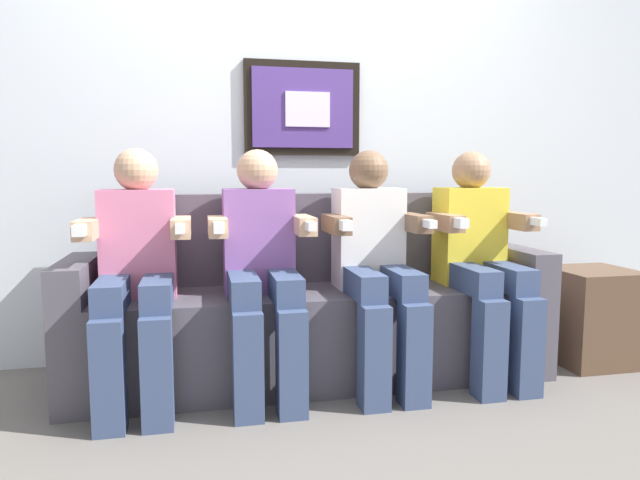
# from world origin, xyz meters

# --- Properties ---
(ground_plane) EXTENTS (6.09, 6.09, 0.00)m
(ground_plane) POSITION_xyz_m (0.00, 0.00, 0.00)
(ground_plane) COLOR #66605B
(back_wall_assembly) EXTENTS (4.68, 0.10, 2.60)m
(back_wall_assembly) POSITION_xyz_m (0.00, 0.76, 1.30)
(back_wall_assembly) COLOR silver
(back_wall_assembly) RESTS_ON ground_plane
(couch) EXTENTS (2.28, 0.58, 0.90)m
(couch) POSITION_xyz_m (0.00, 0.33, 0.31)
(couch) COLOR #514C56
(couch) RESTS_ON ground_plane
(person_leftmost) EXTENTS (0.46, 0.56, 1.11)m
(person_leftmost) POSITION_xyz_m (-0.80, 0.16, 0.61)
(person_leftmost) COLOR pink
(person_leftmost) RESTS_ON ground_plane
(person_left_center) EXTENTS (0.46, 0.56, 1.11)m
(person_left_center) POSITION_xyz_m (-0.27, 0.16, 0.61)
(person_left_center) COLOR #8C59A5
(person_left_center) RESTS_ON ground_plane
(person_right_center) EXTENTS (0.46, 0.56, 1.11)m
(person_right_center) POSITION_xyz_m (0.27, 0.16, 0.61)
(person_right_center) COLOR white
(person_right_center) RESTS_ON ground_plane
(person_rightmost) EXTENTS (0.46, 0.56, 1.11)m
(person_rightmost) POSITION_xyz_m (0.80, 0.16, 0.61)
(person_rightmost) COLOR yellow
(person_rightmost) RESTS_ON ground_plane
(side_table_right) EXTENTS (0.40, 0.40, 0.50)m
(side_table_right) POSITION_xyz_m (1.49, 0.22, 0.25)
(side_table_right) COLOR brown
(side_table_right) RESTS_ON ground_plane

